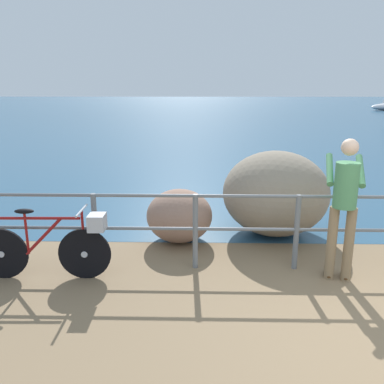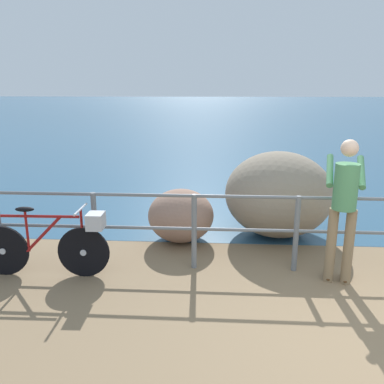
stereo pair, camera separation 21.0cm
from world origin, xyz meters
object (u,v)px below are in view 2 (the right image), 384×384
object	(u,v)px
person_at_railing	(344,205)
breakwater_boulder_main	(278,194)
bicycle	(54,242)
breakwater_boulder_left	(181,215)

from	to	relation	value
person_at_railing	breakwater_boulder_main	world-z (taller)	person_at_railing
bicycle	breakwater_boulder_left	xyz separation A→B (m)	(1.49, 1.32, -0.05)
breakwater_boulder_main	breakwater_boulder_left	bearing A→B (deg)	-166.67
breakwater_boulder_main	bicycle	bearing A→B (deg)	-151.01
person_at_railing	breakwater_boulder_main	bearing A→B (deg)	30.88
bicycle	breakwater_boulder_main	xyz separation A→B (m)	(3.03, 1.68, 0.22)
person_at_railing	breakwater_boulder_left	xyz separation A→B (m)	(-2.06, 1.25, -0.58)
person_at_railing	breakwater_boulder_left	world-z (taller)	person_at_railing
breakwater_boulder_left	bicycle	bearing A→B (deg)	-138.58
bicycle	breakwater_boulder_left	distance (m)	1.99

